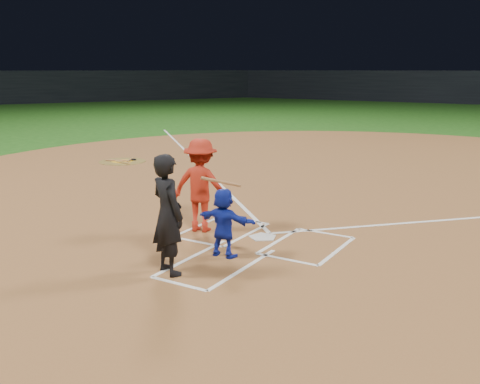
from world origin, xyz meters
The scene contains 13 objects.
ground centered at (0.00, 0.00, 0.00)m, with size 120.00×120.00×0.00m, color #1B4C13.
home_plate_dirt centered at (0.00, 6.00, 0.01)m, with size 28.00×28.00×0.01m, color brown.
home_plate centered at (0.00, 0.00, 0.02)m, with size 0.60×0.60×0.02m, color silver.
on_deck_circle centered at (-8.79, 5.35, 0.02)m, with size 1.70×1.70×0.01m, color brown.
on_deck_logo centered at (-8.79, 5.35, 0.02)m, with size 0.80×0.80×0.00m, color gold.
on_deck_bat_a centered at (-8.64, 5.60, 0.05)m, with size 0.06×0.06×0.84m, color #A2703B.
on_deck_bat_b centered at (-8.99, 5.25, 0.05)m, with size 0.06×0.06×0.84m, color #9B6339.
on_deck_bat_c centered at (-8.49, 5.05, 0.05)m, with size 0.06×0.06×0.84m, color #A47D3C.
bat_weight_donut centered at (-8.59, 5.75, 0.05)m, with size 0.19×0.19×0.05m, color black.
catcher centered at (-0.09, -1.33, 0.65)m, with size 1.17×0.37×1.27m, color #1527AE.
umpire centered at (-0.43, -2.48, 1.02)m, with size 0.73×0.48×2.01m, color black.
chalk_markings centered at (0.00, 5.29, 0.01)m, with size 28.35×17.32×0.01m.
batter_at_plate centered at (-1.35, -0.23, 0.98)m, with size 1.58×0.99×1.94m.
Camera 1 is at (4.90, -9.09, 3.33)m, focal length 40.00 mm.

